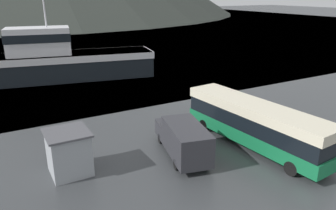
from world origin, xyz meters
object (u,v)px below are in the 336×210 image
object	(u,v)px
tour_bus	(254,123)
small_boat	(56,74)
delivery_van	(183,138)
fishing_boat	(57,60)
dock_kiosk	(69,152)
storage_bin	(290,123)

from	to	relation	value
tour_bus	small_boat	xyz separation A→B (m)	(-7.91, 26.91, -1.31)
tour_bus	delivery_van	xyz separation A→B (m)	(-5.01, 1.16, -0.51)
fishing_boat	dock_kiosk	world-z (taller)	fishing_boat
fishing_boat	small_boat	distance (m)	2.32
fishing_boat	storage_bin	bearing A→B (deg)	37.23
fishing_boat	storage_bin	world-z (taller)	fishing_boat
delivery_van	small_boat	bearing A→B (deg)	109.83
delivery_van	dock_kiosk	bearing A→B (deg)	-178.62
tour_bus	delivery_van	size ratio (longest dim) A/B	1.77
dock_kiosk	small_boat	xyz separation A→B (m)	(4.05, 24.27, -0.89)
small_boat	tour_bus	bearing A→B (deg)	153.35
storage_bin	dock_kiosk	distance (m)	16.53
storage_bin	fishing_boat	bearing A→B (deg)	116.20
fishing_boat	small_boat	size ratio (longest dim) A/B	3.64
delivery_van	storage_bin	distance (m)	9.48
dock_kiosk	storage_bin	bearing A→B (deg)	-6.78
dock_kiosk	small_boat	bearing A→B (deg)	80.53
storage_bin	small_boat	xyz separation A→B (m)	(-12.35, 26.22, -0.14)
tour_bus	delivery_van	distance (m)	5.17
storage_bin	small_boat	bearing A→B (deg)	115.22
tour_bus	storage_bin	size ratio (longest dim) A/B	8.13
tour_bus	fishing_boat	bearing A→B (deg)	102.38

